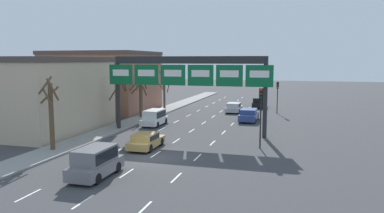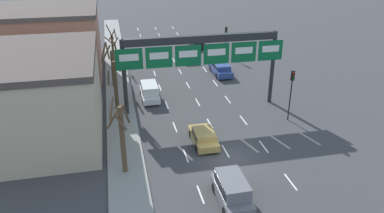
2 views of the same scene
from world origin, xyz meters
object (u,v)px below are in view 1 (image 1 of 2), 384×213
at_px(suv_grey, 95,161).
at_px(traffic_light_near_gantry, 278,91).
at_px(tree_bare_third, 118,100).
at_px(car_silver, 234,107).
at_px(tree_bare_furthest, 164,91).
at_px(suv_white, 154,117).
at_px(tree_bare_closest, 51,111).
at_px(car_blue, 249,114).
at_px(tree_bare_second, 140,95).
at_px(traffic_light_mid_block, 261,106).
at_px(sign_gantry, 187,71).
at_px(car_black, 259,102).
at_px(car_gold, 146,140).

distance_m(suv_grey, traffic_light_near_gantry, 32.66).
distance_m(traffic_light_near_gantry, tree_bare_third, 21.82).
bearing_deg(car_silver, tree_bare_furthest, -179.04).
bearing_deg(suv_grey, tree_bare_third, 112.40).
bearing_deg(car_silver, suv_white, -117.82).
bearing_deg(tree_bare_closest, car_blue, 55.85).
bearing_deg(tree_bare_third, tree_bare_second, 92.30).
bearing_deg(suv_white, tree_bare_furthest, 105.15).
bearing_deg(tree_bare_second, tree_bare_third, -87.70).
xyz_separation_m(traffic_light_mid_block, tree_bare_closest, (-15.59, -5.47, -0.31)).
relative_size(sign_gantry, suv_grey, 3.88).
distance_m(traffic_light_near_gantry, tree_bare_second, 18.24).
relative_size(car_black, car_gold, 1.01).
relative_size(suv_grey, tree_bare_furthest, 0.77).
bearing_deg(suv_grey, car_blue, 75.31).
bearing_deg(tree_bare_second, tree_bare_closest, -89.03).
distance_m(car_black, car_silver, 6.68).
bearing_deg(car_silver, car_black, 64.90).
relative_size(traffic_light_mid_block, tree_bare_third, 0.91).
xyz_separation_m(car_black, traffic_light_near_gantry, (2.92, -5.50, 2.24)).
distance_m(suv_grey, tree_bare_third, 17.69).
bearing_deg(sign_gantry, tree_bare_closest, -129.87).
xyz_separation_m(sign_gantry, car_blue, (4.78, 9.31, -5.30)).
xyz_separation_m(car_gold, tree_bare_closest, (-6.70, -2.87, 2.49)).
bearing_deg(tree_bare_third, tree_bare_closest, -89.77).
bearing_deg(tree_bare_closest, traffic_light_near_gantry, 59.15).
relative_size(tree_bare_closest, tree_bare_third, 1.06).
distance_m(suv_white, tree_bare_second, 6.16).
xyz_separation_m(car_silver, traffic_light_near_gantry, (5.76, 0.55, 2.34)).
bearing_deg(car_blue, tree_bare_furthest, 152.96).
xyz_separation_m(car_black, traffic_light_mid_block, (2.73, -26.45, 2.67)).
height_order(car_blue, car_silver, car_blue).
xyz_separation_m(sign_gantry, car_black, (4.70, 22.15, -5.27)).
relative_size(car_silver, tree_bare_third, 0.77).
relative_size(tree_bare_second, tree_bare_furthest, 0.97).
height_order(tree_bare_closest, tree_bare_third, tree_bare_closest).
relative_size(car_gold, tree_bare_furthest, 0.76).
height_order(traffic_light_mid_block, tree_bare_second, tree_bare_second).
xyz_separation_m(sign_gantry, suv_grey, (-1.49, -14.64, -5.06)).
bearing_deg(tree_bare_third, suv_grey, -67.60).
height_order(car_gold, traffic_light_mid_block, traffic_light_mid_block).
bearing_deg(tree_bare_furthest, traffic_light_mid_block, -52.34).
bearing_deg(traffic_light_mid_block, tree_bare_closest, -160.67).
distance_m(car_gold, tree_bare_second, 16.64).
distance_m(traffic_light_near_gantry, tree_bare_furthest, 15.83).
xyz_separation_m(car_gold, tree_bare_third, (-6.75, 8.52, 2.21)).
xyz_separation_m(traffic_light_near_gantry, tree_bare_furthest, (-15.81, -0.72, -0.36)).
xyz_separation_m(traffic_light_near_gantry, traffic_light_mid_block, (-0.19, -20.95, 0.43)).
bearing_deg(car_blue, traffic_light_near_gantry, 68.84).
bearing_deg(tree_bare_furthest, tree_bare_third, -90.08).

